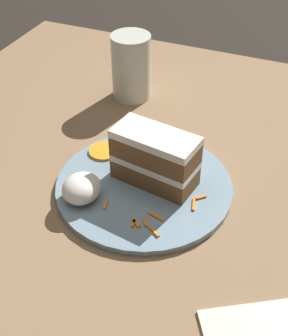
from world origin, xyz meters
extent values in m
plane|color=black|center=(0.00, 0.00, 0.00)|extent=(6.00, 6.00, 0.00)
cube|color=#846647|center=(0.00, 0.00, 0.02)|extent=(1.01, 1.09, 0.03)
cylinder|color=gray|center=(0.01, -0.04, 0.04)|extent=(0.28, 0.28, 0.01)
cube|color=brown|center=(-0.01, -0.03, 0.06)|extent=(0.08, 0.14, 0.03)
cube|color=white|center=(-0.01, -0.03, 0.08)|extent=(0.08, 0.14, 0.01)
cube|color=brown|center=(-0.01, -0.03, 0.10)|extent=(0.08, 0.14, 0.03)
cube|color=white|center=(-0.01, -0.03, 0.13)|extent=(0.08, 0.14, 0.01)
ellipsoid|color=white|center=(0.07, -0.12, 0.06)|extent=(0.06, 0.06, 0.04)
cylinder|color=orange|center=(-0.04, -0.14, 0.05)|extent=(0.05, 0.05, 0.00)
cube|color=orange|center=(0.10, 0.01, 0.05)|extent=(0.01, 0.02, 0.00)
cube|color=orange|center=(0.09, -0.01, 0.05)|extent=(0.02, 0.01, 0.00)
cube|color=orange|center=(0.09, -0.02, 0.05)|extent=(0.01, 0.02, 0.00)
cube|color=orange|center=(0.01, 0.05, 0.05)|extent=(0.01, 0.02, 0.00)
cube|color=orange|center=(0.10, -0.02, 0.05)|extent=(0.02, 0.01, 0.00)
cube|color=orange|center=(0.07, 0.00, 0.05)|extent=(0.01, 0.03, 0.00)
cube|color=orange|center=(0.08, -0.08, 0.05)|extent=(0.02, 0.01, 0.00)
cube|color=orange|center=(0.03, 0.04, 0.05)|extent=(0.03, 0.01, 0.00)
cylinder|color=beige|center=(-0.24, -0.18, 0.10)|extent=(0.08, 0.08, 0.13)
cylinder|color=silver|center=(-0.24, -0.18, 0.06)|extent=(0.07, 0.07, 0.05)
camera|label=1|loc=(0.52, 0.17, 0.53)|focal=50.00mm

